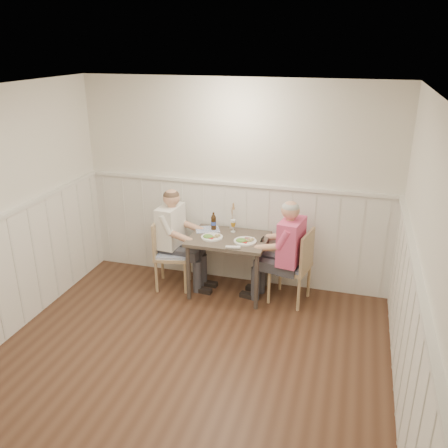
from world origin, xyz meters
name	(u,v)px	position (x,y,z in m)	size (l,w,h in m)	color
ground_plane	(172,385)	(0.00, 0.00, 0.00)	(4.50, 4.50, 0.00)	#44291A
room_shell	(165,234)	(0.00, 0.00, 1.52)	(4.04, 4.54, 2.60)	silver
wainscot	(195,286)	(0.00, 0.69, 0.69)	(4.00, 4.49, 1.34)	silver
dining_table	(229,245)	(0.02, 1.84, 0.65)	(0.94, 0.70, 0.75)	#484037
chair_right	(295,264)	(0.85, 1.85, 0.50)	(0.52, 0.52, 0.93)	#9F8750
chair_left	(168,251)	(-0.76, 1.79, 0.49)	(0.50, 0.50, 0.91)	#9F8750
man_in_pink	(287,261)	(0.76, 1.79, 0.55)	(0.66, 0.46, 1.32)	#3F3F47
diner_cream	(174,245)	(-0.70, 1.86, 0.55)	(0.63, 0.44, 1.31)	#3F3F47
plate_man	(244,240)	(0.24, 1.76, 0.77)	(0.27, 0.27, 0.07)	white
plate_diner	(211,236)	(-0.18, 1.76, 0.77)	(0.26, 0.26, 0.07)	white
beer_glass_a	(233,224)	(0.03, 2.03, 0.86)	(0.06, 0.06, 0.16)	silver
beer_glass_b	(233,224)	(0.03, 2.04, 0.85)	(0.06, 0.06, 0.16)	silver
beer_bottle	(214,222)	(-0.22, 2.03, 0.85)	(0.07, 0.07, 0.23)	black
rolled_napkin	(233,247)	(0.16, 1.53, 0.77)	(0.17, 0.07, 0.04)	white
grass_vase	(231,216)	(-0.02, 2.14, 0.91)	(0.04, 0.04, 0.36)	silver
gingham_mat	(208,229)	(-0.30, 2.01, 0.75)	(0.36, 0.33, 0.01)	#4F65A4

